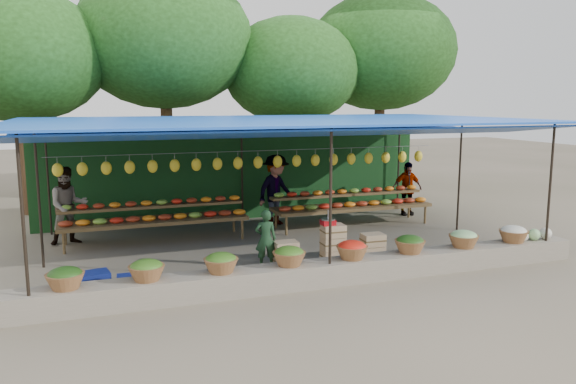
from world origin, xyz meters
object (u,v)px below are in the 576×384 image
object	(u,v)px
blue_crate_front	(133,284)
blue_crate_back	(92,282)
crate_counter	(332,247)
vendor_seated	(266,239)
weighing_scale	(328,222)

from	to	relation	value
blue_crate_front	blue_crate_back	xyz separation A→B (m)	(-0.64, 0.32, 0.01)
crate_counter	vendor_seated	world-z (taller)	vendor_seated
vendor_seated	blue_crate_front	bearing A→B (deg)	27.02
crate_counter	blue_crate_back	size ratio (longest dim) A/B	4.24
weighing_scale	blue_crate_front	xyz separation A→B (m)	(-3.82, -0.56, -0.69)
blue_crate_front	crate_counter	bearing A→B (deg)	11.55
crate_counter	blue_crate_front	distance (m)	3.95
crate_counter	blue_crate_front	size ratio (longest dim) A/B	4.56
weighing_scale	vendor_seated	world-z (taller)	vendor_seated
blue_crate_front	weighing_scale	bearing A→B (deg)	11.74
crate_counter	blue_crate_front	world-z (taller)	crate_counter
blue_crate_front	blue_crate_back	world-z (taller)	blue_crate_back
weighing_scale	vendor_seated	distance (m)	1.30
weighing_scale	crate_counter	bearing A→B (deg)	0.00
blue_crate_back	blue_crate_front	bearing A→B (deg)	-35.91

